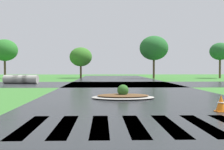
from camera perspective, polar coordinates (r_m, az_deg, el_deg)
name	(u,v)px	position (r m, az deg, el deg)	size (l,w,h in m)	color
asphalt_roadway	(139,100)	(13.25, 5.62, -5.02)	(9.91, 80.00, 0.01)	#232628
asphalt_cross_road	(122,84)	(25.54, 1.98, -1.88)	(90.00, 8.92, 0.01)	#232628
crosswalk_stripes	(169,125)	(7.56, 11.52, -9.99)	(7.65, 2.98, 0.01)	white
median_island	(123,96)	(13.74, 2.25, -4.24)	(3.08, 2.10, 0.68)	#9E9B93
drainage_pipe_stack	(21,79)	(27.82, -18.09, -0.84)	(3.37, 1.30, 0.82)	#9E9B93
traffic_cone	(221,104)	(10.27, 21.33, -5.47)	(0.37, 0.37, 0.58)	orange
background_treeline	(137,52)	(39.57, 5.21, 4.76)	(44.15, 5.99, 5.89)	#4C3823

